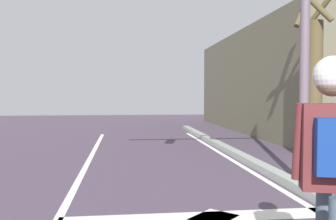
{
  "coord_description": "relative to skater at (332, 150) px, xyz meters",
  "views": [
    {
      "loc": [
        0.75,
        1.36,
        1.53
      ],
      "look_at": [
        1.36,
        6.44,
        1.32
      ],
      "focal_mm": 40.05,
      "sensor_mm": 36.0,
      "label": 1
    }
  ],
  "objects": [
    {
      "name": "lane_line_center",
      "position": [
        -2.16,
        2.34,
        -1.17
      ],
      "size": [
        0.12,
        20.0,
        0.01
      ],
      "primitive_type": "cube",
      "color": "silver",
      "rests_on": "ground"
    },
    {
      "name": "curb_strip",
      "position": [
        1.42,
        2.34,
        -1.1
      ],
      "size": [
        0.24,
        24.0,
        0.14
      ],
      "primitive_type": "cube",
      "color": "#989E94",
      "rests_on": "ground"
    },
    {
      "name": "skater",
      "position": [
        0.0,
        0.0,
        0.0
      ],
      "size": [
        0.45,
        0.62,
        1.71
      ],
      "color": "#43525F",
      "rests_on": "skateboard"
    },
    {
      "name": "lane_line_curbside",
      "position": [
        1.17,
        2.34,
        -1.17
      ],
      "size": [
        0.12,
        20.0,
        0.01
      ],
      "primitive_type": "cube",
      "color": "silver",
      "rests_on": "ground"
    },
    {
      "name": "roadside_tree",
      "position": [
        2.9,
        5.68,
        0.63
      ],
      "size": [
        1.08,
        1.09,
        3.98
      ],
      "color": "brown",
      "rests_on": "ground"
    },
    {
      "name": "stop_bar",
      "position": [
        -0.42,
        2.25,
        -1.17
      ],
      "size": [
        3.48,
        0.4,
        0.01
      ],
      "primitive_type": "cube",
      "color": "silver",
      "rests_on": "ground"
    },
    {
      "name": "lane_arrow_head",
      "position": [
        -0.25,
        2.21,
        -1.17
      ],
      "size": [
        0.71,
        0.71,
        0.01
      ],
      "primitive_type": "cube",
      "rotation": [
        0.0,
        0.0,
        0.79
      ],
      "color": "silver",
      "rests_on": "ground"
    }
  ]
}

